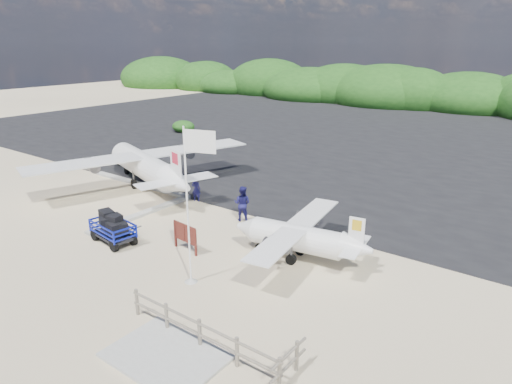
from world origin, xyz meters
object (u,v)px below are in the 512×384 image
flagpole (191,282)px  baggage_cart (114,242)px  crew_a (196,189)px  aircraft_small (332,123)px  crew_b (242,204)px  signboard (186,251)px

flagpole → baggage_cart: bearing=175.0°
crew_a → aircraft_small: bearing=-100.1°
crew_a → crew_b: bearing=147.0°
baggage_cart → crew_a: crew_a is taller
crew_b → signboard: bearing=76.2°
baggage_cart → flagpole: bearing=2.3°
crew_b → baggage_cart: bearing=44.8°
baggage_cart → signboard: signboard is taller
baggage_cart → crew_b: 6.77m
baggage_cart → crew_a: (-0.95, 6.67, 0.76)m
crew_b → aircraft_small: bearing=-87.7°
baggage_cart → signboard: (3.42, 1.39, 0.00)m
baggage_cart → crew_a: size_ratio=1.66×
flagpole → aircraft_small: 38.84m
signboard → baggage_cart: bearing=-151.5°
crew_b → aircraft_small: (-10.51, 30.24, -0.96)m
baggage_cart → crew_b: bearing=68.9°
signboard → crew_b: bearing=99.3°
flagpole → signboard: size_ratio=3.82×
flagpole → signboard: (-2.18, 1.88, 0.00)m
baggage_cart → signboard: 3.69m
crew_a → crew_b: (4.13, -0.78, 0.20)m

